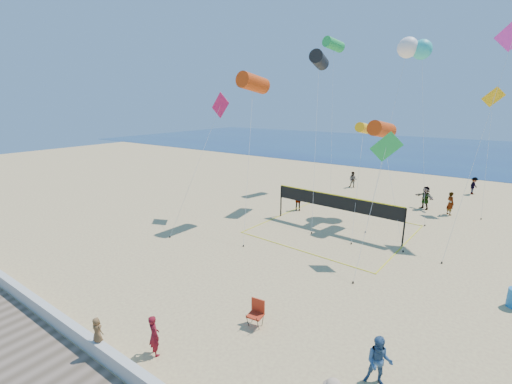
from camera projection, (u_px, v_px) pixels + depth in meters
The scene contains 24 objects.
ground at pixel (206, 333), 12.84m from camera, with size 120.00×120.00×0.00m, color #D8C179.
ocean at pixel (444, 150), 61.76m from camera, with size 140.00×50.00×0.03m, color navy.
seawall at pixel (137, 377), 10.40m from camera, with size 32.00×0.30×0.60m, color silver.
woman at pixel (154, 335), 11.62m from camera, with size 0.54×0.35×1.48m, color maroon.
toddler at pixel (97, 330), 11.44m from camera, with size 0.43×0.28×0.87m, color brown.
bystander_a at pixel (379, 362), 10.32m from camera, with size 0.80×0.62×1.64m, color #32537D.
far_person_0 at pixel (298, 200), 27.34m from camera, with size 0.97×0.41×1.66m, color gray.
far_person_1 at pixel (425, 198), 27.68m from camera, with size 1.74×0.56×1.88m, color gray.
far_person_2 at pixel (450, 203), 26.22m from camera, with size 0.66×0.43×1.81m, color gray.
far_person_3 at pixel (353, 180), 34.72m from camera, with size 0.79×0.62×1.63m, color gray.
far_person_4 at pixel (474, 186), 32.15m from camera, with size 1.06×0.61×1.64m, color gray.
camp_chair at pixel (257, 311), 13.21m from camera, with size 0.62×0.75×1.16m.
volleyball_net at pixel (336, 206), 22.98m from camera, with size 9.73×9.59×2.45m.
kite_0 at pixel (253, 83), 23.01m from camera, with size 3.04×5.78×10.40m.
kite_1 at pixel (319, 60), 26.58m from camera, with size 3.93×7.89×12.31m.
kite_2 at pixel (364, 128), 24.34m from camera, with size 1.98×6.26×7.10m.
kite_3 at pixel (218, 110), 24.57m from camera, with size 1.89×5.99×9.15m.
kite_4 at pixel (385, 153), 17.67m from camera, with size 1.65×3.87×7.00m.
kite_5 at pixel (512, 42), 19.81m from camera, with size 2.47×7.05×13.38m.
kite_6 at pixel (408, 48), 25.02m from camera, with size 1.78×7.69×13.04m.
kite_7 at pixel (422, 50), 24.86m from camera, with size 3.09×4.36×12.85m.
kite_8 at pixel (334, 45), 31.76m from camera, with size 3.13×5.61×14.28m.
kite_9 at pixel (493, 104), 25.71m from camera, with size 1.55×3.07×9.58m.
kite_10 at pixel (382, 130), 22.87m from camera, with size 3.66×5.27×7.33m.
Camera 1 is at (7.95, -7.94, 8.40)m, focal length 24.00 mm.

